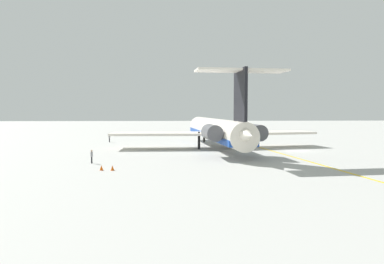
% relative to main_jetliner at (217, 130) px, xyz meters
% --- Properties ---
extents(ground, '(322.83, 322.83, 0.00)m').
position_rel_main_jetliner_xyz_m(ground, '(-3.72, -12.51, -3.20)').
color(ground, '#ADADA8').
extents(main_jetliner, '(40.31, 35.68, 11.73)m').
position_rel_main_jetliner_xyz_m(main_jetliner, '(0.00, 0.00, 0.00)').
color(main_jetliner, silver).
rests_on(main_jetliner, ground).
extents(ground_crew_near_nose, '(0.35, 0.29, 1.69)m').
position_rel_main_jetliner_xyz_m(ground_crew_near_nose, '(13.00, 20.17, -2.13)').
color(ground_crew_near_nose, black).
rests_on(ground_crew_near_nose, ground).
extents(ground_crew_near_tail, '(0.32, 0.32, 1.66)m').
position_rel_main_jetliner_xyz_m(ground_crew_near_tail, '(-15.71, 17.28, -2.15)').
color(ground_crew_near_tail, black).
rests_on(ground_crew_near_tail, ground).
extents(safety_cone_nose, '(0.40, 0.40, 0.55)m').
position_rel_main_jetliner_xyz_m(safety_cone_nose, '(-20.87, 15.09, -2.92)').
color(safety_cone_nose, '#EA590F').
rests_on(safety_cone_nose, ground).
extents(safety_cone_wingtip, '(0.40, 0.40, 0.55)m').
position_rel_main_jetliner_xyz_m(safety_cone_wingtip, '(-21.02, 13.89, -2.92)').
color(safety_cone_wingtip, '#EA590F').
rests_on(safety_cone_wingtip, ground).
extents(taxiway_centreline, '(74.50, 9.26, 0.01)m').
position_rel_main_jetliner_xyz_m(taxiway_centreline, '(1.13, -7.78, -3.20)').
color(taxiway_centreline, gold).
rests_on(taxiway_centreline, ground).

